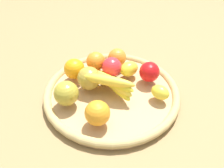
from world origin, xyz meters
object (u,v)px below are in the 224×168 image
object	(u,v)px
lemon_0	(160,92)
orange_0	(96,61)
orange_3	(117,57)
lemon_1	(129,69)
apple_0	(112,67)
orange_1	(98,113)
orange_2	(75,69)
banana_bunch	(111,82)
apple_3	(89,78)
apple_1	(150,72)
apple_2	(67,93)

from	to	relation	value
lemon_0	orange_0	bearing A→B (deg)	-36.70
orange_3	lemon_0	distance (m)	0.23
orange_3	lemon_1	distance (m)	0.08
orange_3	apple_0	xyz separation A→B (m)	(0.02, 0.06, 0.00)
orange_1	lemon_1	world-z (taller)	orange_1
orange_0	lemon_0	world-z (taller)	orange_0
orange_2	orange_1	size ratio (longest dim) A/B	0.99
orange_0	banana_bunch	bearing A→B (deg)	113.30
banana_bunch	orange_1	world-z (taller)	banana_bunch
orange_2	lemon_1	size ratio (longest dim) A/B	1.03
orange_0	lemon_1	bearing A→B (deg)	163.68
orange_3	apple_3	world-z (taller)	apple_3
apple_1	apple_2	distance (m)	0.30
orange_2	apple_3	bearing A→B (deg)	134.74
orange_0	orange_2	world-z (taller)	orange_2
apple_3	lemon_0	world-z (taller)	apple_3
orange_3	apple_1	world-z (taller)	apple_1
orange_0	orange_2	xyz separation A→B (m)	(0.07, 0.05, 0.00)
apple_1	lemon_0	xyz separation A→B (m)	(-0.02, 0.09, -0.01)
orange_0	orange_1	world-z (taller)	orange_1
orange_0	apple_0	distance (m)	0.07
apple_3	orange_2	distance (m)	0.08
banana_bunch	lemon_1	world-z (taller)	banana_bunch
orange_3	apple_0	bearing A→B (deg)	72.39
orange_2	apple_0	xyz separation A→B (m)	(-0.13, -0.01, -0.00)
banana_bunch	lemon_1	distance (m)	0.12
orange_3	orange_1	xyz separation A→B (m)	(0.06, 0.29, 0.00)
apple_3	banana_bunch	distance (m)	0.08
lemon_1	apple_0	world-z (taller)	apple_0
banana_bunch	orange_0	bearing A→B (deg)	-66.70
apple_2	apple_0	distance (m)	0.20
apple_3	apple_0	xyz separation A→B (m)	(-0.08, -0.07, -0.00)
banana_bunch	apple_2	xyz separation A→B (m)	(0.14, 0.05, 0.00)
apple_1	banana_bunch	distance (m)	0.15
apple_1	orange_2	bearing A→B (deg)	-3.56
apple_1	apple_3	bearing A→B (deg)	10.97
orange_3	orange_2	xyz separation A→B (m)	(0.15, 0.08, 0.00)
orange_0	lemon_1	size ratio (longest dim) A/B	0.99
apple_3	lemon_1	distance (m)	0.16
apple_0	apple_1	bearing A→B (deg)	167.15
apple_2	orange_3	bearing A→B (deg)	-127.61
apple_3	orange_1	bearing A→B (deg)	102.71
banana_bunch	apple_2	distance (m)	0.15
banana_bunch	orange_2	bearing A→B (deg)	-31.35
lemon_0	lemon_1	size ratio (longest dim) A/B	0.87
orange_2	apple_0	world-z (taller)	orange_2
orange_3	lemon_1	xyz separation A→B (m)	(-0.04, 0.06, -0.01)
banana_bunch	lemon_1	bearing A→B (deg)	-125.71
orange_0	lemon_0	size ratio (longest dim) A/B	1.14
apple_0	orange_3	bearing A→B (deg)	-107.61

